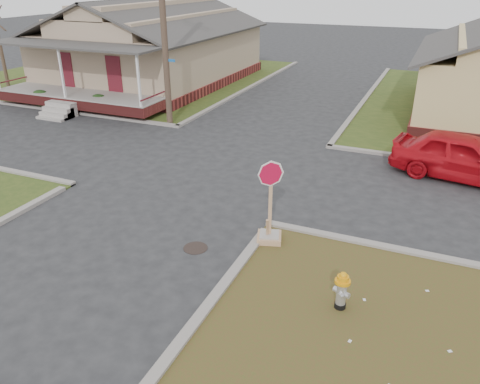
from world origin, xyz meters
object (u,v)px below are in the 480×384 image
at_px(utility_pole, 163,21).
at_px(fire_hydrant, 342,288).
at_px(red_sedan, 464,157).
at_px(stop_sign, 270,224).

height_order(utility_pole, fire_hydrant, utility_pole).
xyz_separation_m(fire_hydrant, red_sedan, (2.35, 8.70, 0.27)).
xyz_separation_m(utility_pole, stop_sign, (8.07, -8.33, -4.12)).
distance_m(stop_sign, red_sedan, 8.17).
relative_size(fire_hydrant, stop_sign, 0.39).
xyz_separation_m(fire_hydrant, stop_sign, (-2.35, 2.03, 0.00)).
distance_m(fire_hydrant, red_sedan, 9.02).
bearing_deg(fire_hydrant, red_sedan, 98.61).
relative_size(utility_pole, fire_hydrant, 10.03).
bearing_deg(stop_sign, fire_hydrant, -58.51).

